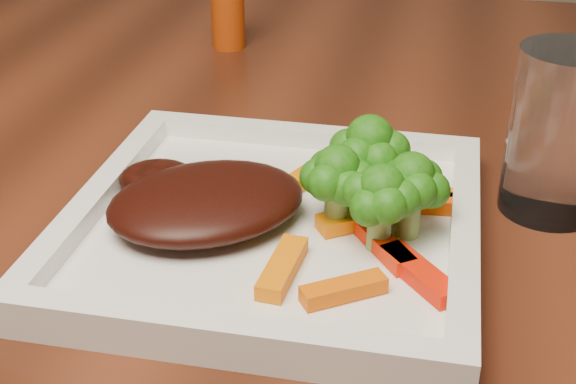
% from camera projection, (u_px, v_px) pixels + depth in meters
% --- Properties ---
extents(plate, '(0.27, 0.27, 0.01)m').
position_uv_depth(plate, '(274.00, 230.00, 0.54)').
color(plate, white).
rests_on(plate, dining_table).
extents(steak, '(0.17, 0.16, 0.03)m').
position_uv_depth(steak, '(206.00, 202.00, 0.54)').
color(steak, '#340C07').
rests_on(steak, plate).
extents(broccoli_0, '(0.07, 0.07, 0.07)m').
position_uv_depth(broccoli_0, '(369.00, 158.00, 0.55)').
color(broccoli_0, '#166410').
rests_on(broccoli_0, plate).
extents(broccoli_1, '(0.07, 0.07, 0.06)m').
position_uv_depth(broccoli_1, '(410.00, 192.00, 0.51)').
color(broccoli_1, '#1A6310').
rests_on(broccoli_1, plate).
extents(broccoli_2, '(0.07, 0.07, 0.06)m').
position_uv_depth(broccoli_2, '(380.00, 208.00, 0.50)').
color(broccoli_2, '#237B14').
rests_on(broccoli_2, plate).
extents(broccoli_3, '(0.06, 0.06, 0.06)m').
position_uv_depth(broccoli_3, '(337.00, 186.00, 0.52)').
color(broccoli_3, '#1F5C0F').
rests_on(broccoli_3, plate).
extents(carrot_0, '(0.05, 0.04, 0.01)m').
position_uv_depth(carrot_0, '(344.00, 290.00, 0.46)').
color(carrot_0, '#E65B03').
rests_on(carrot_0, plate).
extents(carrot_1, '(0.05, 0.06, 0.01)m').
position_uv_depth(carrot_1, '(419.00, 273.00, 0.48)').
color(carrot_1, red).
rests_on(carrot_1, plate).
extents(carrot_2, '(0.02, 0.06, 0.01)m').
position_uv_depth(carrot_2, '(282.00, 268.00, 0.48)').
color(carrot_2, orange).
rests_on(carrot_2, plate).
extents(carrot_3, '(0.05, 0.02, 0.01)m').
position_uv_depth(carrot_3, '(423.00, 197.00, 0.56)').
color(carrot_3, orange).
rests_on(carrot_3, plate).
extents(carrot_4, '(0.04, 0.05, 0.01)m').
position_uv_depth(carrot_4, '(314.00, 171.00, 0.59)').
color(carrot_4, orange).
rests_on(carrot_4, plate).
extents(carrot_5, '(0.04, 0.05, 0.01)m').
position_uv_depth(carrot_5, '(385.00, 246.00, 0.51)').
color(carrot_5, '#FB2604').
rests_on(carrot_5, plate).
extents(carrot_6, '(0.06, 0.05, 0.01)m').
position_uv_depth(carrot_6, '(364.00, 217.00, 0.54)').
color(carrot_6, orange).
rests_on(carrot_6, plate).
extents(spice_shaker, '(0.05, 0.05, 0.09)m').
position_uv_depth(spice_shaker, '(228.00, 6.00, 0.87)').
color(spice_shaker, '#AE3809').
rests_on(spice_shaker, dining_table).
extents(drinking_glass, '(0.08, 0.08, 0.12)m').
position_uv_depth(drinking_glass, '(560.00, 133.00, 0.55)').
color(drinking_glass, white).
rests_on(drinking_glass, dining_table).
extents(carrot_7, '(0.06, 0.02, 0.01)m').
position_uv_depth(carrot_7, '(429.00, 203.00, 0.55)').
color(carrot_7, '#F44F03').
rests_on(carrot_7, plate).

